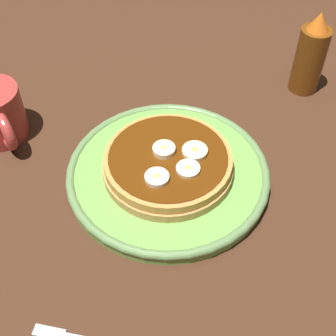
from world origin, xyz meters
TOP-DOWN VIEW (x-y plane):
  - ground_plane at (0.00, 0.00)cm, footprint 140.00×140.00cm
  - plate at (0.00, 0.00)cm, footprint 28.00×28.00cm
  - pancake_stack at (0.17, -0.42)cm, footprint 17.84×17.77cm
  - banana_slice_0 at (-0.99, 0.45)cm, footprint 3.07×3.07cm
  - banana_slice_1 at (2.63, -3.39)cm, footprint 3.16×3.16cm
  - banana_slice_2 at (3.50, 0.80)cm, footprint 3.15×3.15cm
  - banana_slice_3 at (1.42, 3.33)cm, footprint 3.45×3.45cm
  - syrup_bottle at (-4.64, 30.16)cm, footprint 4.81×4.81cm

SIDE VIEW (x-z plane):
  - ground_plane at x=0.00cm, z-range -3.00..0.00cm
  - plate at x=0.00cm, z-range 0.08..2.21cm
  - pancake_stack at x=0.17cm, z-range 1.74..4.61cm
  - banana_slice_2 at x=3.50cm, z-range 4.45..5.14cm
  - banana_slice_3 at x=1.42cm, z-range 4.45..5.28cm
  - banana_slice_1 at x=2.63cm, z-range 4.45..5.30cm
  - banana_slice_0 at x=-0.99cm, z-range 4.45..5.46cm
  - syrup_bottle at x=-4.64cm, z-range -0.65..13.26cm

